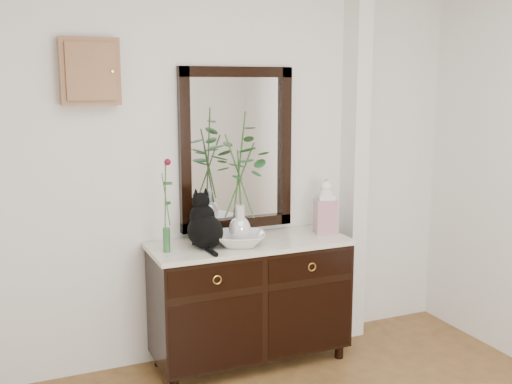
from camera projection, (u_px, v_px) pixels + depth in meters
name	position (u px, v px, depth m)	size (l,w,h in m)	color
wall_back	(222.00, 163.00, 4.05)	(3.60, 0.04, 2.70)	silver
pilaster	(355.00, 157.00, 4.37)	(0.12, 0.20, 2.70)	silver
sideboard	(250.00, 296.00, 4.02)	(1.33, 0.52, 0.82)	black
wall_mirror	(236.00, 149.00, 4.06)	(0.80, 0.06, 1.10)	black
key_cabinet	(90.00, 71.00, 3.58)	(0.35, 0.10, 0.40)	brown
cat	(205.00, 220.00, 3.78)	(0.25, 0.31, 0.36)	black
lotus_bowl	(240.00, 239.00, 3.85)	(0.33, 0.33, 0.08)	silver
vase_branches	(239.00, 177.00, 3.78)	(0.41, 0.41, 0.85)	silver
bud_vase_rose	(166.00, 205.00, 3.66)	(0.07, 0.07, 0.59)	#2F6135
ginger_jar	(326.00, 206.00, 4.14)	(0.14, 0.14, 0.38)	white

